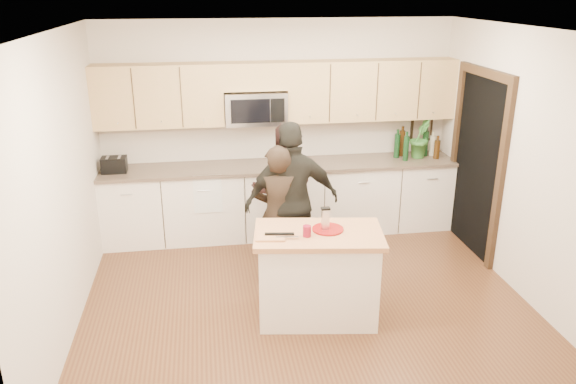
{
  "coord_description": "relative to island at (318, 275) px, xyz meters",
  "views": [
    {
      "loc": [
        -0.96,
        -5.05,
        3.06
      ],
      "look_at": [
        -0.12,
        0.35,
        1.05
      ],
      "focal_mm": 35.0,
      "sensor_mm": 36.0,
      "label": 1
    }
  ],
  "objects": [
    {
      "name": "floor",
      "position": [
        -0.05,
        0.36,
        -0.45
      ],
      "size": [
        4.5,
        4.5,
        0.0
      ],
      "primitive_type": "plane",
      "color": "brown",
      "rests_on": "ground"
    },
    {
      "name": "room_shell",
      "position": [
        -0.05,
        0.36,
        1.28
      ],
      "size": [
        4.52,
        4.02,
        2.71
      ],
      "color": "beige",
      "rests_on": "ground"
    },
    {
      "name": "back_cabinetry",
      "position": [
        -0.05,
        2.05,
        0.02
      ],
      "size": [
        4.5,
        0.66,
        0.94
      ],
      "color": "white",
      "rests_on": "ground"
    },
    {
      "name": "upper_cabinetry",
      "position": [
        -0.02,
        2.2,
        1.39
      ],
      "size": [
        4.5,
        0.33,
        0.75
      ],
      "color": "tan",
      "rests_on": "ground"
    },
    {
      "name": "microwave",
      "position": [
        -0.36,
        2.16,
        1.2
      ],
      "size": [
        0.76,
        0.41,
        0.4
      ],
      "color": "silver",
      "rests_on": "ground"
    },
    {
      "name": "doorway",
      "position": [
        2.18,
        1.26,
        0.7
      ],
      "size": [
        0.06,
        1.25,
        2.2
      ],
      "color": "black",
      "rests_on": "ground"
    },
    {
      "name": "framed_picture",
      "position": [
        1.9,
        2.35,
        0.83
      ],
      "size": [
        0.3,
        0.03,
        0.38
      ],
      "color": "black",
      "rests_on": "ground"
    },
    {
      "name": "dish_towel",
      "position": [
        -1.0,
        1.86,
        0.35
      ],
      "size": [
        0.34,
        0.6,
        0.48
      ],
      "color": "white",
      "rests_on": "ground"
    },
    {
      "name": "island",
      "position": [
        0.0,
        0.0,
        0.0
      ],
      "size": [
        1.29,
        0.86,
        0.9
      ],
      "rotation": [
        0.0,
        0.0,
        -0.14
      ],
      "color": "white",
      "rests_on": "ground"
    },
    {
      "name": "red_plate",
      "position": [
        0.1,
        0.04,
        0.45
      ],
      "size": [
        0.3,
        0.3,
        0.02
      ],
      "primitive_type": "cylinder",
      "color": "maroon",
      "rests_on": "island"
    },
    {
      "name": "box_grater",
      "position": [
        0.07,
        0.03,
        0.57
      ],
      "size": [
        0.08,
        0.06,
        0.21
      ],
      "color": "silver",
      "rests_on": "red_plate"
    },
    {
      "name": "drink_glass",
      "position": [
        -0.13,
        -0.07,
        0.5
      ],
      "size": [
        0.08,
        0.08,
        0.1
      ],
      "primitive_type": "cylinder",
      "color": "maroon",
      "rests_on": "island"
    },
    {
      "name": "cutting_board",
      "position": [
        -0.46,
        -0.05,
        0.45
      ],
      "size": [
        0.29,
        0.23,
        0.02
      ],
      "primitive_type": "cube",
      "rotation": [
        0.0,
        0.0,
        -0.14
      ],
      "color": "#C37F51",
      "rests_on": "island"
    },
    {
      "name": "tongs",
      "position": [
        -0.37,
        -0.04,
        0.47
      ],
      "size": [
        0.27,
        0.07,
        0.02
      ],
      "primitive_type": "cube",
      "rotation": [
        0.0,
        0.0,
        -0.14
      ],
      "color": "black",
      "rests_on": "cutting_board"
    },
    {
      "name": "knife",
      "position": [
        -0.31,
        -0.1,
        0.47
      ],
      "size": [
        0.21,
        0.05,
        0.01
      ],
      "primitive_type": "cube",
      "rotation": [
        0.0,
        0.0,
        -0.14
      ],
      "color": "silver",
      "rests_on": "cutting_board"
    },
    {
      "name": "toaster",
      "position": [
        -2.1,
        2.03,
        0.58
      ],
      "size": [
        0.3,
        0.2,
        0.19
      ],
      "color": "black",
      "rests_on": "back_cabinetry"
    },
    {
      "name": "bottle_cluster",
      "position": [
        1.73,
        2.09,
        0.67
      ],
      "size": [
        0.58,
        0.3,
        0.4
      ],
      "color": "black",
      "rests_on": "back_cabinetry"
    },
    {
      "name": "orchid",
      "position": [
        1.78,
        2.08,
        0.75
      ],
      "size": [
        0.37,
        0.38,
        0.53
      ],
      "primitive_type": "imported",
      "rotation": [
        0.0,
        0.0,
        0.89
      ],
      "color": "#3A7B31",
      "rests_on": "back_cabinetry"
    },
    {
      "name": "woman_left",
      "position": [
        -0.28,
        0.8,
        0.32
      ],
      "size": [
        0.62,
        0.46,
        1.54
      ],
      "primitive_type": "imported",
      "rotation": [
        0.0,
        0.0,
        2.96
      ],
      "color": "black",
      "rests_on": "ground"
    },
    {
      "name": "woman_center",
      "position": [
        -0.11,
        1.43,
        0.35
      ],
      "size": [
        0.79,
        0.62,
        1.6
      ],
      "primitive_type": "imported",
      "rotation": [
        0.0,
        0.0,
        3.12
      ],
      "color": "black",
      "rests_on": "ground"
    },
    {
      "name": "woman_right",
      "position": [
        -0.11,
        0.86,
        0.43
      ],
      "size": [
        1.07,
        0.54,
        1.76
      ],
      "primitive_type": "imported",
      "rotation": [
        0.0,
        0.0,
        3.25
      ],
      "color": "black",
      "rests_on": "ground"
    }
  ]
}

